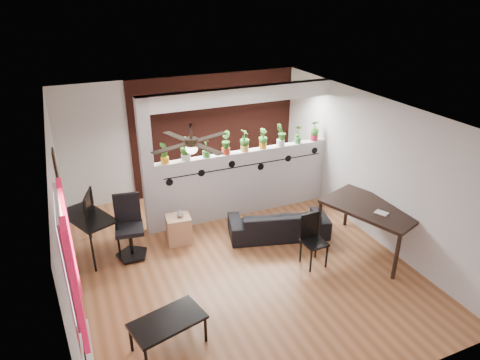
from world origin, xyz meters
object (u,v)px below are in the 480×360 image
(potted_plant_1, at_px, (185,147))
(office_chair, at_px, (130,231))
(potted_plant_5, at_px, (263,138))
(potted_plant_3, at_px, (226,142))
(sofa, at_px, (278,223))
(potted_plant_7, at_px, (298,133))
(coffee_table, at_px, (168,323))
(potted_plant_4, at_px, (245,140))
(cup, at_px, (181,214))
(dining_table, at_px, (372,211))
(computer_desk, at_px, (88,219))
(folding_chair, at_px, (312,235))
(potted_plant_0, at_px, (164,152))
(potted_plant_2, at_px, (206,146))
(potted_plant_6, at_px, (281,134))
(cube_shelf, at_px, (179,229))
(ceiling_fan, at_px, (191,144))
(potted_plant_8, at_px, (315,130))

(potted_plant_1, distance_m, office_chair, 1.78)
(potted_plant_5, height_order, office_chair, potted_plant_5)
(potted_plant_3, relative_size, sofa, 0.26)
(potted_plant_7, height_order, coffee_table, potted_plant_7)
(sofa, bearing_deg, potted_plant_4, -62.97)
(cup, height_order, dining_table, dining_table)
(potted_plant_3, height_order, office_chair, potted_plant_3)
(computer_desk, bearing_deg, folding_chair, -27.05)
(potted_plant_0, distance_m, potted_plant_4, 1.58)
(potted_plant_2, xyz_separation_m, potted_plant_7, (1.97, -0.00, -0.01))
(potted_plant_3, xyz_separation_m, folding_chair, (0.71, -2.06, -1.05))
(potted_plant_6, distance_m, dining_table, 2.36)
(potted_plant_7, xyz_separation_m, cube_shelf, (-2.74, -0.57, -1.29))
(dining_table, bearing_deg, potted_plant_2, 136.65)
(potted_plant_7, height_order, sofa, potted_plant_7)
(computer_desk, bearing_deg, cube_shelf, -8.59)
(computer_desk, height_order, office_chair, office_chair)
(potted_plant_1, xyz_separation_m, potted_plant_2, (0.40, 0.00, -0.03))
(cup, relative_size, folding_chair, 0.13)
(potted_plant_5, distance_m, potted_plant_6, 0.40)
(potted_plant_5, distance_m, sofa, 1.70)
(coffee_table, bearing_deg, cube_shelf, 71.06)
(cube_shelf, height_order, office_chair, office_chair)
(potted_plant_0, relative_size, potted_plant_3, 0.92)
(ceiling_fan, distance_m, coffee_table, 2.36)
(potted_plant_4, relative_size, computer_desk, 0.37)
(ceiling_fan, height_order, potted_plant_7, ceiling_fan)
(office_chair, distance_m, folding_chair, 3.08)
(potted_plant_1, relative_size, potted_plant_3, 1.04)
(potted_plant_4, bearing_deg, potted_plant_3, 180.00)
(computer_desk, distance_m, folding_chair, 3.78)
(sofa, relative_size, cube_shelf, 3.35)
(potted_plant_0, distance_m, folding_chair, 2.98)
(potted_plant_2, bearing_deg, computer_desk, -171.44)
(potted_plant_1, distance_m, dining_table, 3.48)
(potted_plant_3, bearing_deg, potted_plant_0, 180.00)
(potted_plant_0, xyz_separation_m, office_chair, (-0.85, -0.64, -1.08))
(potted_plant_4, relative_size, potted_plant_7, 1.13)
(potted_plant_5, distance_m, computer_desk, 3.57)
(potted_plant_0, xyz_separation_m, computer_desk, (-1.47, -0.34, -0.88))
(coffee_table, bearing_deg, potted_plant_3, 56.08)
(potted_plant_0, relative_size, potted_plant_4, 0.95)
(potted_plant_4, relative_size, potted_plant_6, 0.97)
(cup, bearing_deg, folding_chair, -39.40)
(sofa, xyz_separation_m, cube_shelf, (-1.77, 0.51, 0.00))
(potted_plant_8, height_order, cube_shelf, potted_plant_8)
(potted_plant_4, distance_m, potted_plant_5, 0.40)
(sofa, height_order, cube_shelf, cube_shelf)
(cube_shelf, relative_size, coffee_table, 0.51)
(computer_desk, bearing_deg, coffee_table, -75.11)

